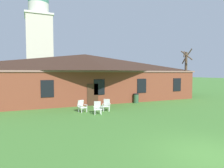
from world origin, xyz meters
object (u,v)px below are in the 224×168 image
(lawn_chair_by_porch, at_px, (82,106))
(trash_bin, at_px, (136,98))
(lawn_chair_left_end, at_px, (107,105))
(lawn_chair_near_door, at_px, (98,107))

(lawn_chair_by_porch, distance_m, trash_bin, 6.79)
(lawn_chair_left_end, relative_size, trash_bin, 0.98)
(lawn_chair_near_door, distance_m, trash_bin, 6.48)
(lawn_chair_near_door, height_order, lawn_chair_left_end, same)
(lawn_chair_left_end, height_order, trash_bin, trash_bin)
(lawn_chair_near_door, bearing_deg, trash_bin, 32.98)
(lawn_chair_near_door, bearing_deg, lawn_chair_left_end, 39.78)
(lawn_chair_by_porch, height_order, trash_bin, trash_bin)
(lawn_chair_left_end, bearing_deg, lawn_chair_by_porch, 173.05)
(lawn_chair_by_porch, xyz_separation_m, lawn_chair_near_door, (0.93, -1.17, 0.00))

